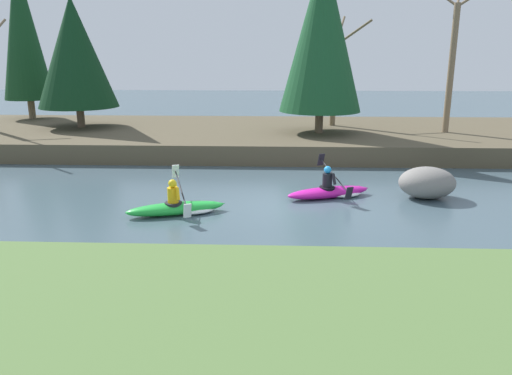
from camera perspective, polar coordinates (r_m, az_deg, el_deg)
The scene contains 11 objects.
ground_plane at distance 14.70m, azimuth 3.66°, elevation -2.02°, with size 90.00×90.00×0.00m, color #425660.
riverbank_near at distance 7.94m, azimuth 4.78°, elevation -15.59°, with size 44.00×5.16×0.59m.
riverbank_far at distance 24.15m, azimuth 3.20°, elevation 5.80°, with size 44.00×9.45×0.80m.
conifer_tree_far_left at distance 30.20m, azimuth -25.15°, elevation 16.08°, with size 2.57×2.57×8.39m.
conifer_tree_left at distance 25.71m, azimuth -20.01°, elevation 14.30°, with size 3.74×3.74×6.08m.
conifer_tree_mid_left at distance 22.70m, azimuth 7.56°, elevation 17.23°, with size 3.63×3.63×7.80m.
bare_tree_mid_upstream at distance 25.24m, azimuth 8.96°, elevation 12.67°, with size 2.95×2.91×5.29m.
bare_tree_mid_downstream at distance 24.36m, azimuth 21.59°, elevation 14.12°, with size 4.09×4.04×7.46m.
kayaker_lead at distance 15.57m, azimuth 8.65°, elevation -0.42°, with size 2.74×2.00×1.20m.
kayaker_middle at distance 13.98m, azimuth -8.73°, elevation -2.24°, with size 2.74×2.01×1.20m.
boulder_midstream at distance 16.14m, azimuth 18.96°, elevation 0.53°, with size 1.72×1.34×0.97m.
Camera 1 is at (-0.35, -14.04, 4.36)m, focal length 35.00 mm.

